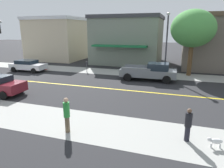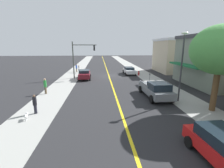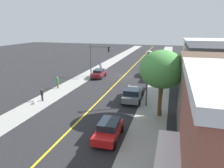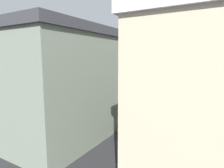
{
  "view_description": "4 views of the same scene",
  "coord_description": "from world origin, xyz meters",
  "px_view_note": "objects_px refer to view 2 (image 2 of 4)",
  "views": [
    {
      "loc": [
        16.24,
        16.01,
        5.02
      ],
      "look_at": [
        1.45,
        11.15,
        0.85
      ],
      "focal_mm": 32.67,
      "sensor_mm": 36.0,
      "label": 1
    },
    {
      "loc": [
        1.76,
        29.36,
        5.4
      ],
      "look_at": [
        0.47,
        13.24,
        1.57
      ],
      "focal_mm": 25.46,
      "sensor_mm": 36.0,
      "label": 2
    },
    {
      "loc": [
        -8.79,
        39.21,
        9.51
      ],
      "look_at": [
        -0.91,
        11.51,
        1.51
      ],
      "focal_mm": 33.92,
      "sensor_mm": 36.0,
      "label": 3
    },
    {
      "loc": [
        -24.58,
        -2.68,
        5.21
      ],
      "look_at": [
        1.01,
        12.18,
        1.02
      ],
      "focal_mm": 30.42,
      "sensor_mm": 36.0,
      "label": 4
    }
  ],
  "objects_px": {
    "street_lamp": "(182,60)",
    "pedestrian_white_shirt": "(79,69)",
    "pedestrian_green_shirt": "(45,86)",
    "pedestrian_black_shirt": "(35,104)",
    "grey_pickup_truck": "(156,89)",
    "pedestrian_blue_shirt": "(76,68)",
    "street_tree_left_near": "(221,50)",
    "white_sedan_left_curb": "(129,70)",
    "fire_hydrant": "(139,73)",
    "small_dog": "(26,116)",
    "parking_meter": "(150,76)",
    "maroon_sedan_right_curb": "(85,74)",
    "traffic_light_mast": "(80,55)"
  },
  "relations": [
    {
      "from": "street_lamp",
      "to": "pedestrian_white_shirt",
      "type": "relative_size",
      "value": 4.19
    },
    {
      "from": "pedestrian_green_shirt",
      "to": "street_lamp",
      "type": "bearing_deg",
      "value": 62.77
    },
    {
      "from": "pedestrian_white_shirt",
      "to": "pedestrian_black_shirt",
      "type": "relative_size",
      "value": 1.0
    },
    {
      "from": "grey_pickup_truck",
      "to": "pedestrian_blue_shirt",
      "type": "relative_size",
      "value": 3.35
    },
    {
      "from": "street_tree_left_near",
      "to": "grey_pickup_truck",
      "type": "height_order",
      "value": "street_tree_left_near"
    },
    {
      "from": "white_sedan_left_curb",
      "to": "pedestrian_black_shirt",
      "type": "height_order",
      "value": "pedestrian_black_shirt"
    },
    {
      "from": "fire_hydrant",
      "to": "small_dog",
      "type": "bearing_deg",
      "value": 54.1
    },
    {
      "from": "parking_meter",
      "to": "grey_pickup_truck",
      "type": "bearing_deg",
      "value": 76.81
    },
    {
      "from": "pedestrian_green_shirt",
      "to": "maroon_sedan_right_curb",
      "type": "bearing_deg",
      "value": 143.56
    },
    {
      "from": "grey_pickup_truck",
      "to": "street_lamp",
      "type": "bearing_deg",
      "value": 53.25
    },
    {
      "from": "traffic_light_mast",
      "to": "street_lamp",
      "type": "distance_m",
      "value": 17.2
    },
    {
      "from": "parking_meter",
      "to": "maroon_sedan_right_curb",
      "type": "relative_size",
      "value": 0.3
    },
    {
      "from": "maroon_sedan_right_curb",
      "to": "pedestrian_green_shirt",
      "type": "relative_size",
      "value": 2.39
    },
    {
      "from": "pedestrian_white_shirt",
      "to": "white_sedan_left_curb",
      "type": "bearing_deg",
      "value": 60.73
    },
    {
      "from": "white_sedan_left_curb",
      "to": "pedestrian_white_shirt",
      "type": "relative_size",
      "value": 2.74
    },
    {
      "from": "fire_hydrant",
      "to": "pedestrian_blue_shirt",
      "type": "bearing_deg",
      "value": -22.39
    },
    {
      "from": "maroon_sedan_right_curb",
      "to": "grey_pickup_truck",
      "type": "relative_size",
      "value": 0.77
    },
    {
      "from": "pedestrian_black_shirt",
      "to": "street_tree_left_near",
      "type": "bearing_deg",
      "value": 37.72
    },
    {
      "from": "fire_hydrant",
      "to": "small_dog",
      "type": "height_order",
      "value": "fire_hydrant"
    },
    {
      "from": "white_sedan_left_curb",
      "to": "maroon_sedan_right_curb",
      "type": "distance_m",
      "value": 9.41
    },
    {
      "from": "white_sedan_left_curb",
      "to": "pedestrian_white_shirt",
      "type": "xyz_separation_m",
      "value": [
        10.21,
        -2.53,
        0.1
      ]
    },
    {
      "from": "grey_pickup_truck",
      "to": "pedestrian_black_shirt",
      "type": "xyz_separation_m",
      "value": [
        11.32,
        3.32,
        -0.05
      ]
    },
    {
      "from": "traffic_light_mast",
      "to": "street_lamp",
      "type": "bearing_deg",
      "value": -49.73
    },
    {
      "from": "fire_hydrant",
      "to": "street_lamp",
      "type": "distance_m",
      "value": 15.41
    },
    {
      "from": "white_sedan_left_curb",
      "to": "pedestrian_blue_shirt",
      "type": "xyz_separation_m",
      "value": [
        10.89,
        -3.78,
        0.15
      ]
    },
    {
      "from": "parking_meter",
      "to": "pedestrian_blue_shirt",
      "type": "relative_size",
      "value": 0.76
    },
    {
      "from": "pedestrian_green_shirt",
      "to": "pedestrian_blue_shirt",
      "type": "xyz_separation_m",
      "value": [
        -1.34,
        -16.39,
        -0.08
      ]
    },
    {
      "from": "grey_pickup_truck",
      "to": "pedestrian_black_shirt",
      "type": "bearing_deg",
      "value": -75.5
    },
    {
      "from": "traffic_light_mast",
      "to": "pedestrian_blue_shirt",
      "type": "bearing_deg",
      "value": 104.01
    },
    {
      "from": "parking_meter",
      "to": "white_sedan_left_curb",
      "type": "height_order",
      "value": "white_sedan_left_curb"
    },
    {
      "from": "white_sedan_left_curb",
      "to": "pedestrian_green_shirt",
      "type": "relative_size",
      "value": 2.41
    },
    {
      "from": "traffic_light_mast",
      "to": "grey_pickup_truck",
      "type": "relative_size",
      "value": 1.1
    },
    {
      "from": "pedestrian_black_shirt",
      "to": "pedestrian_blue_shirt",
      "type": "bearing_deg",
      "value": 128.88
    },
    {
      "from": "maroon_sedan_right_curb",
      "to": "pedestrian_blue_shirt",
      "type": "distance_m",
      "value": 8.24
    },
    {
      "from": "street_tree_left_near",
      "to": "small_dog",
      "type": "xyz_separation_m",
      "value": [
        15.22,
        0.6,
        -4.78
      ]
    },
    {
      "from": "parking_meter",
      "to": "grey_pickup_truck",
      "type": "relative_size",
      "value": 0.23
    },
    {
      "from": "parking_meter",
      "to": "traffic_light_mast",
      "type": "height_order",
      "value": "traffic_light_mast"
    },
    {
      "from": "parking_meter",
      "to": "small_dog",
      "type": "height_order",
      "value": "parking_meter"
    },
    {
      "from": "maroon_sedan_right_curb",
      "to": "pedestrian_green_shirt",
      "type": "xyz_separation_m",
      "value": [
        3.76,
        8.51,
        0.18
      ]
    },
    {
      "from": "parking_meter",
      "to": "pedestrian_blue_shirt",
      "type": "bearing_deg",
      "value": -40.21
    },
    {
      "from": "street_lamp",
      "to": "pedestrian_blue_shirt",
      "type": "bearing_deg",
      "value": -57.39
    },
    {
      "from": "pedestrian_white_shirt",
      "to": "pedestrian_blue_shirt",
      "type": "xyz_separation_m",
      "value": [
        0.68,
        -1.24,
        0.05
      ]
    },
    {
      "from": "grey_pickup_truck",
      "to": "pedestrian_black_shirt",
      "type": "height_order",
      "value": "grey_pickup_truck"
    },
    {
      "from": "traffic_light_mast",
      "to": "white_sedan_left_curb",
      "type": "xyz_separation_m",
      "value": [
        -9.15,
        -3.19,
        -3.3
      ]
    },
    {
      "from": "pedestrian_black_shirt",
      "to": "street_lamp",
      "type": "bearing_deg",
      "value": 48.4
    },
    {
      "from": "street_lamp",
      "to": "pedestrian_white_shirt",
      "type": "height_order",
      "value": "street_lamp"
    },
    {
      "from": "parking_meter",
      "to": "small_dog",
      "type": "bearing_deg",
      "value": 42.73
    },
    {
      "from": "street_tree_left_near",
      "to": "street_lamp",
      "type": "relative_size",
      "value": 1.06
    },
    {
      "from": "traffic_light_mast",
      "to": "pedestrian_green_shirt",
      "type": "distance_m",
      "value": 10.38
    },
    {
      "from": "fire_hydrant",
      "to": "pedestrian_green_shirt",
      "type": "height_order",
      "value": "pedestrian_green_shirt"
    }
  ]
}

